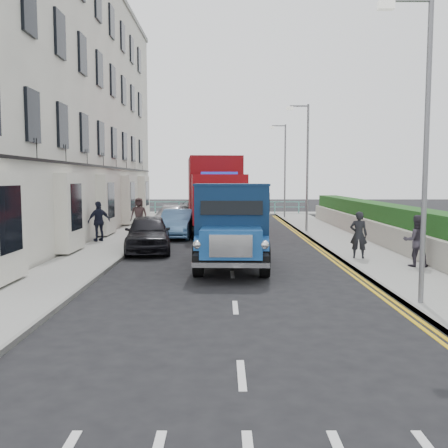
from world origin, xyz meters
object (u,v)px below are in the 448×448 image
lamp_mid (305,160)px  bedford_lorry (232,232)px  lamp_near (421,133)px  red_lorry (214,192)px  pedestrian_east_near (359,235)px  parked_car_front (148,233)px  lamp_far (283,165)px

lamp_mid → bedford_lorry: lamp_mid is taller
lamp_near → red_lorry: (-4.96, 16.38, -1.77)m
bedford_lorry → pedestrian_east_near: 5.00m
pedestrian_east_near → bedford_lorry: bearing=38.1°
bedford_lorry → parked_car_front: bedford_lorry is taller
bedford_lorry → lamp_near: bearing=-46.2°
pedestrian_east_near → red_lorry: bearing=-45.7°
lamp_mid → lamp_far: 10.00m
parked_car_front → pedestrian_east_near: size_ratio=2.62×
red_lorry → lamp_far: bearing=57.7°
lamp_near → bedford_lorry: (-4.18, 4.63, -2.72)m
lamp_mid → red_lorry: bearing=175.7°
lamp_near → bedford_lorry: bearing=132.1°
bedford_lorry → parked_car_front: bearing=129.5°
lamp_far → pedestrian_east_near: bearing=-88.7°
red_lorry → parked_car_front: red_lorry is taller
lamp_near → red_lorry: size_ratio=0.85×
lamp_mid → bedford_lorry: bearing=-110.2°
lamp_mid → parked_car_front: lamp_mid is taller
lamp_near → parked_car_front: 12.19m
lamp_far → parked_car_front: (-7.56, -17.00, -3.24)m
lamp_near → pedestrian_east_near: (0.43, 6.55, -3.03)m
red_lorry → pedestrian_east_near: red_lorry is taller
bedford_lorry → lamp_mid: bearing=71.6°
parked_car_front → red_lorry: bearing=63.4°
lamp_near → lamp_far: (0.00, 26.00, 0.00)m
lamp_near → bedford_lorry: 6.80m
lamp_near → lamp_far: bearing=90.0°
lamp_far → pedestrian_east_near: size_ratio=4.13×
lamp_near → lamp_far: size_ratio=1.00×
lamp_near → pedestrian_east_near: lamp_near is taller
lamp_mid → red_lorry: (-4.96, 0.38, -1.77)m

